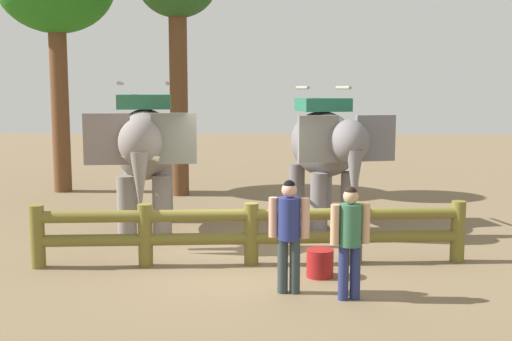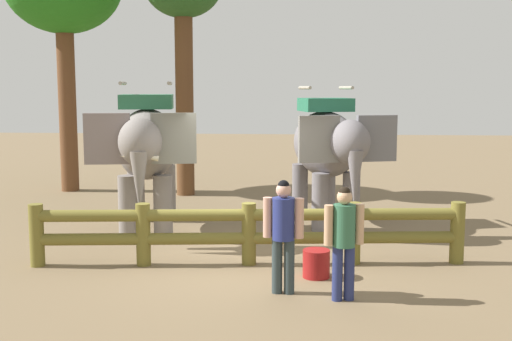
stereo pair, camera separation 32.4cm
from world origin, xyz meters
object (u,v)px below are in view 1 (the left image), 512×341
(log_fence, at_px, (251,229))
(feed_bucket, at_px, (320,263))
(elephant_near_left, at_px, (145,148))
(tourist_woman_in_black, at_px, (350,235))
(tourist_man_in_blue, at_px, (289,228))
(elephant_center, at_px, (326,147))

(log_fence, xyz_separation_m, feed_bucket, (1.12, -0.65, -0.39))
(log_fence, bearing_deg, elephant_near_left, 134.17)
(tourist_woman_in_black, bearing_deg, elephant_near_left, 132.77)
(tourist_man_in_blue, bearing_deg, tourist_woman_in_black, -15.90)
(tourist_woman_in_black, bearing_deg, log_fence, 130.71)
(tourist_woman_in_black, bearing_deg, feed_bucket, 108.56)
(tourist_woman_in_black, bearing_deg, tourist_man_in_blue, 164.10)
(log_fence, xyz_separation_m, elephant_near_left, (-2.31, 2.38, 1.13))
(elephant_center, bearing_deg, elephant_near_left, -165.95)
(tourist_woman_in_black, relative_size, feed_bucket, 3.66)
(log_fence, distance_m, tourist_woman_in_black, 2.29)
(tourist_man_in_blue, bearing_deg, feed_bucket, 59.23)
(feed_bucket, bearing_deg, elephant_near_left, 138.56)
(tourist_woman_in_black, distance_m, feed_bucket, 1.33)
(elephant_center, bearing_deg, log_fence, -113.10)
(elephant_near_left, xyz_separation_m, elephant_center, (3.73, 0.93, -0.05))
(log_fence, height_order, elephant_center, elephant_center)
(elephant_center, distance_m, feed_bucket, 4.23)
(log_fence, relative_size, feed_bucket, 16.51)
(feed_bucket, bearing_deg, tourist_man_in_blue, -120.77)
(elephant_center, bearing_deg, feed_bucket, -94.21)
(elephant_center, height_order, tourist_woman_in_black, elephant_center)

